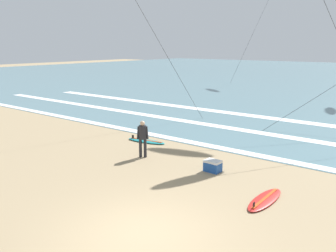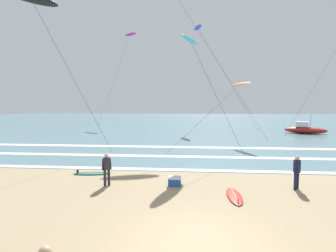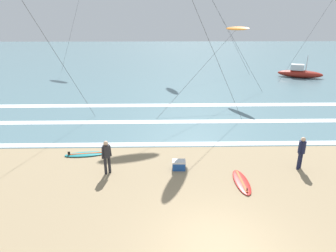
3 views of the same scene
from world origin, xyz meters
name	(u,v)px [view 3 (image 3 of 3)]	position (x,y,z in m)	size (l,w,h in m)	color
ground_plane	(218,248)	(0.00, 0.00, 0.00)	(160.00, 160.00, 0.00)	#9E8763
ocean_surface	(170,56)	(0.00, 52.61, 0.01)	(140.00, 90.00, 0.01)	slate
wave_foam_shoreline	(186,144)	(-0.38, 8.01, 0.01)	(54.41, 0.56, 0.01)	white
wave_foam_mid_break	(187,122)	(0.00, 11.90, 0.01)	(53.86, 0.75, 0.01)	white
wave_foam_outer_break	(200,105)	(1.50, 16.10, 0.01)	(52.52, 0.95, 0.01)	white
surfer_left_far	(107,154)	(-4.21, 4.76, 0.96)	(0.45, 0.39, 1.60)	#232328
surfer_background_far	(302,150)	(4.75, 5.01, 0.96)	(0.44, 0.40, 1.60)	#141938
surfboard_left_pile	(85,154)	(-5.73, 6.71, 0.05)	(2.16, 0.88, 0.25)	teal
surfboard_right_spare	(242,182)	(1.71, 3.79, 0.05)	(0.60, 2.10, 0.25)	red
kite_orange_high_right	(237,29)	(4.85, 19.24, 5.97)	(7.99, 8.43, 6.23)	orange
offshore_boat	(300,73)	(15.40, 28.47, 0.55)	(5.42, 3.80, 2.70)	maroon
cooler_box	(179,165)	(-0.93, 5.08, 0.22)	(0.62, 0.47, 0.44)	#1E4C9E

